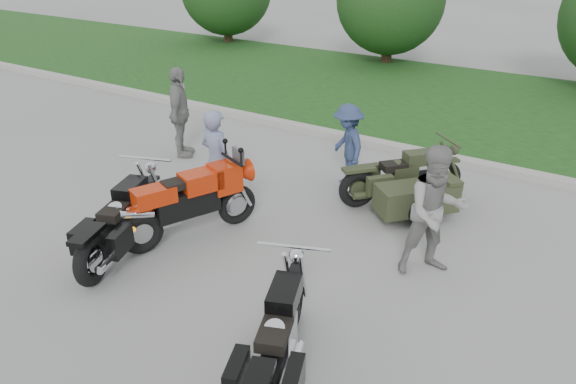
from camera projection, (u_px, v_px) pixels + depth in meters
The scene contains 12 objects.
ground at pixel (184, 271), 7.89m from camera, with size 80.00×80.00×0.00m, color #9A9A95.
curb at pixel (370, 142), 12.40m from camera, with size 60.00×0.30×0.15m, color #A19F97.
grass_strip at pixel (435, 99), 15.54m from camera, with size 60.00×8.00×0.14m, color #2F6221.
tree_mid_left at pixel (391, 0), 18.66m from camera, with size 3.60×3.60×4.00m.
sportbike_red at pixel (187, 201), 8.46m from camera, with size 1.05×2.18×1.09m.
cruiser_left at pixel (120, 224), 8.11m from camera, with size 1.05×2.40×0.96m.
cruiser_right at pixel (277, 347), 5.74m from camera, with size 1.09×2.34×0.95m.
cruiser_sidecar at pixel (408, 189), 9.36m from camera, with size 1.94×2.13×0.90m.
person_stripe at pixel (217, 161), 9.28m from camera, with size 0.64×0.42×1.75m, color gray.
person_grey at pixel (436, 212), 7.52m from camera, with size 0.90×0.70×1.85m, color gray.
person_denim at pixel (348, 146), 10.23m from camera, with size 1.00×0.57×1.55m, color navy.
person_back at pixel (180, 113), 11.49m from camera, with size 1.10×0.46×1.88m, color gray.
Camera 1 is at (4.87, -4.78, 4.38)m, focal length 35.00 mm.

